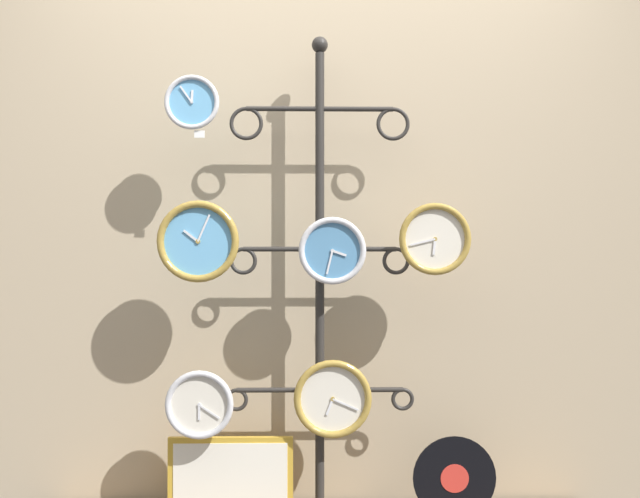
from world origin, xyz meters
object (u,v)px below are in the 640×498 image
Objects in this scene: display_stand at (320,357)px; clock_top_left at (192,103)px; clock_middle_center at (332,251)px; clock_bottom_left at (200,404)px; picture_frame at (231,477)px; clock_middle_left at (198,241)px; clock_bottom_center at (333,399)px; clock_middle_right at (435,239)px; vinyl_record at (454,478)px.

display_stand is 9.27× the size of clock_top_left.
display_stand is 7.56× the size of clock_middle_center.
clock_bottom_left is 0.53× the size of picture_frame.
clock_top_left is at bearing 178.53° from clock_middle_center.
clock_middle_left is 0.80m from clock_bottom_center.
clock_top_left is 0.81× the size of clock_bottom_left.
clock_bottom_left is (-0.51, -0.00, -0.59)m from clock_middle_center.
clock_middle_left reaches higher than picture_frame.
display_stand is at bearing 14.38° from clock_middle_left.
vinyl_record is (0.08, 0.02, -0.93)m from clock_middle_right.
picture_frame is at bearing 170.05° from clock_middle_center.
clock_bottom_center is at bearing 179.72° from vinyl_record.
clock_top_left is 0.79m from clock_middle_center.
clock_middle_right is (0.91, 0.01, 0.01)m from clock_middle_left.
clock_top_left is 0.54m from clock_middle_left.
clock_middle_right is at bearing -4.92° from picture_frame.
clock_middle_left is at bearing -41.97° from clock_top_left.
vinyl_record is 0.66× the size of picture_frame.
clock_middle_center reaches higher than picture_frame.
clock_middle_right is at bearing -13.43° from display_stand.
clock_bottom_left is at bearing -179.46° from clock_middle_center.
clock_bottom_center is 0.93× the size of vinyl_record.
clock_top_left reaches higher than clock_middle_left.
clock_bottom_center is (0.00, 0.02, -0.58)m from clock_middle_center.
clock_bottom_center is (0.51, 0.03, 0.01)m from clock_bottom_left.
clock_top_left is at bearing -158.67° from picture_frame.
clock_middle_center is 0.99× the size of clock_bottom_left.
clock_middle_left is 1.20× the size of clock_bottom_left.
picture_frame is (0.11, 0.07, -0.30)m from clock_bottom_left.
vinyl_record is at bearing 13.76° from clock_middle_right.
clock_middle_left is 0.64× the size of picture_frame.
clock_top_left is 0.82× the size of clock_middle_center.
clock_bottom_left is 0.33m from picture_frame.
clock_middle_left is (0.03, -0.03, -0.54)m from clock_top_left.
clock_top_left is 1.16m from clock_bottom_left.
clock_middle_center is (0.05, -0.11, 0.43)m from display_stand.
clock_middle_left is 0.62m from clock_bottom_left.
clock_bottom_center is at bearing 3.94° from clock_middle_left.
picture_frame is at bearing 21.33° from clock_top_left.
clock_middle_right reaches higher than vinyl_record.
display_stand is 0.67m from clock_middle_left.
clock_top_left is 0.65× the size of vinyl_record.
display_stand is 6.07× the size of vinyl_record.
clock_top_left is 1.78m from vinyl_record.
clock_bottom_center is at bearing 176.85° from clock_middle_right.
clock_middle_right is (0.44, -0.11, 0.47)m from display_stand.
picture_frame is (-0.40, 0.07, -0.89)m from clock_middle_center.
clock_bottom_center is at bearing -6.65° from picture_frame.
display_stand is 0.66m from clock_middle_right.
display_stand is 0.44m from clock_middle_center.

